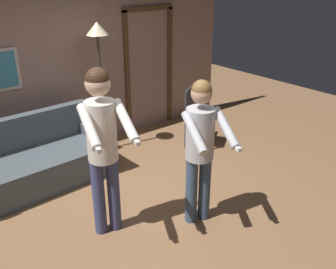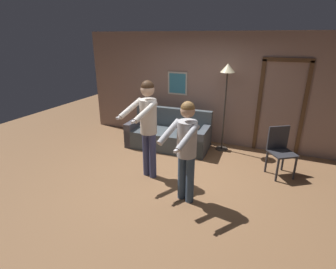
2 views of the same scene
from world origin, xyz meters
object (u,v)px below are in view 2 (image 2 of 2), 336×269
at_px(torchiere_lamp, 227,81).
at_px(couch, 169,135).
at_px(person_standing_right, 186,144).
at_px(person_standing_left, 148,120).
at_px(dining_chair_distant, 280,148).

bearing_deg(torchiere_lamp, couch, -164.98).
distance_m(couch, torchiere_lamp, 1.82).
bearing_deg(person_standing_right, couch, 120.03).
height_order(torchiere_lamp, person_standing_left, torchiere_lamp).
distance_m(couch, person_standing_right, 2.33).
height_order(person_standing_right, dining_chair_distant, person_standing_right).
bearing_deg(couch, person_standing_right, -59.97).
bearing_deg(person_standing_left, couch, 98.76).
distance_m(torchiere_lamp, person_standing_left, 2.10).
xyz_separation_m(couch, torchiere_lamp, (1.21, 0.32, 1.32)).
bearing_deg(dining_chair_distant, couch, 170.83).
xyz_separation_m(torchiere_lamp, person_standing_left, (-0.98, -1.79, -0.49)).
distance_m(person_standing_left, dining_chair_distant, 2.52).
bearing_deg(dining_chair_distant, torchiere_lamp, 149.63).
distance_m(torchiere_lamp, person_standing_right, 2.33).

